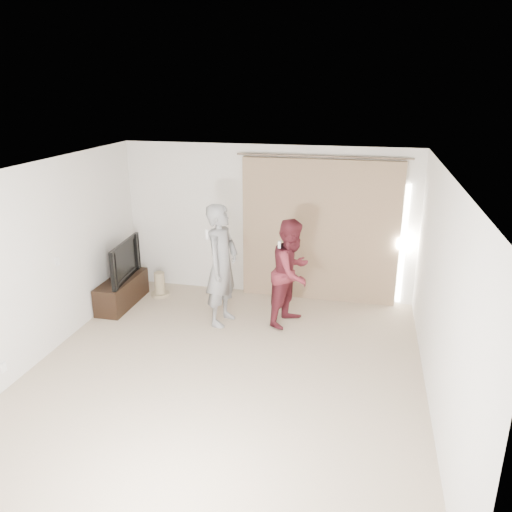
{
  "coord_description": "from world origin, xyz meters",
  "views": [
    {
      "loc": [
        1.63,
        -5.32,
        3.52
      ],
      "look_at": [
        0.15,
        1.2,
        1.21
      ],
      "focal_mm": 35.0,
      "sensor_mm": 36.0,
      "label": 1
    }
  ],
  "objects_px": {
    "person_man": "(222,265)",
    "person_woman": "(292,272)",
    "tv_console": "(122,292)",
    "tv": "(119,260)"
  },
  "relations": [
    {
      "from": "tv",
      "to": "person_woman",
      "type": "height_order",
      "value": "person_woman"
    },
    {
      "from": "tv",
      "to": "person_woman",
      "type": "bearing_deg",
      "value": -95.6
    },
    {
      "from": "tv_console",
      "to": "person_man",
      "type": "distance_m",
      "value": 1.98
    },
    {
      "from": "tv_console",
      "to": "person_woman",
      "type": "xyz_separation_m",
      "value": [
        2.87,
        -0.03,
        0.6
      ]
    },
    {
      "from": "tv",
      "to": "person_man",
      "type": "distance_m",
      "value": 1.86
    },
    {
      "from": "tv",
      "to": "person_man",
      "type": "relative_size",
      "value": 0.6
    },
    {
      "from": "person_man",
      "to": "person_woman",
      "type": "relative_size",
      "value": 1.14
    },
    {
      "from": "tv_console",
      "to": "person_man",
      "type": "relative_size",
      "value": 0.64
    },
    {
      "from": "person_man",
      "to": "person_woman",
      "type": "bearing_deg",
      "value": 12.3
    },
    {
      "from": "person_man",
      "to": "tv_console",
      "type": "bearing_deg",
      "value": 171.99
    }
  ]
}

